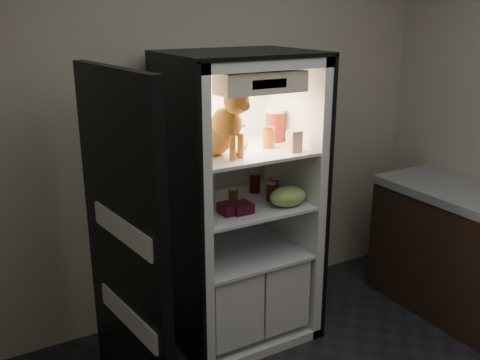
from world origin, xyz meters
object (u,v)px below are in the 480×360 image
object	(u,v)px
cream_carton	(294,141)
grape_bag	(288,196)
refrigerator	(237,221)
berry_box_right	(241,208)
berry_box_left	(230,208)
pepper_jar	(275,126)
tabby_cat	(221,128)
soda_can_c	(271,192)
parmesan_shaker	(229,134)
condiment_jar	(233,194)
salsa_jar	(269,137)
soda_can_b	(274,187)
mayo_tub	(238,134)
soda_can_a	(255,183)

from	to	relation	value
cream_carton	grape_bag	world-z (taller)	cream_carton
refrigerator	berry_box_right	distance (m)	0.29
berry_box_left	pepper_jar	bearing A→B (deg)	23.95
tabby_cat	soda_can_c	world-z (taller)	tabby_cat
berry_box_left	berry_box_right	world-z (taller)	berry_box_left
parmesan_shaker	condiment_jar	size ratio (longest dim) A/B	2.10
cream_carton	condiment_jar	size ratio (longest dim) A/B	1.56
parmesan_shaker	pepper_jar	size ratio (longest dim) A/B	0.84
salsa_jar	berry_box_left	xyz separation A→B (m)	(-0.31, -0.07, -0.39)
soda_can_b	refrigerator	bearing A→B (deg)	166.76
cream_carton	berry_box_left	size ratio (longest dim) A/B	1.03
berry_box_right	parmesan_shaker	bearing A→B (deg)	79.81
mayo_tub	berry_box_left	bearing A→B (deg)	-128.48
tabby_cat	condiment_jar	size ratio (longest dim) A/B	5.36
soda_can_c	condiment_jar	world-z (taller)	soda_can_c
parmesan_shaker	berry_box_left	world-z (taller)	parmesan_shaker
cream_carton	soda_can_a	bearing A→B (deg)	100.77
soda_can_c	soda_can_b	bearing A→B (deg)	47.65
condiment_jar	grape_bag	world-z (taller)	grape_bag
berry_box_left	soda_can_b	bearing A→B (deg)	18.14
refrigerator	soda_can_c	size ratio (longest dim) A/B	15.81
pepper_jar	soda_can_c	xyz separation A→B (m)	(-0.11, -0.13, -0.39)
pepper_jar	berry_box_left	size ratio (longest dim) A/B	1.66
soda_can_c	berry_box_left	distance (m)	0.34
soda_can_c	tabby_cat	bearing A→B (deg)	-178.84
pepper_jar	soda_can_a	world-z (taller)	pepper_jar
mayo_tub	pepper_jar	xyz separation A→B (m)	(0.25, -0.04, 0.04)
pepper_jar	berry_box_left	distance (m)	0.64
tabby_cat	soda_can_c	bearing A→B (deg)	-18.50
soda_can_a	soda_can_b	size ratio (longest dim) A/B	1.10
salsa_jar	cream_carton	xyz separation A→B (m)	(0.08, -0.15, -0.00)
tabby_cat	salsa_jar	size ratio (longest dim) A/B	3.28
refrigerator	condiment_jar	size ratio (longest dim) A/B	23.05
soda_can_c	berry_box_right	world-z (taller)	soda_can_c
berry_box_right	soda_can_b	bearing A→B (deg)	24.22
parmesan_shaker	soda_can_b	distance (m)	0.48
salsa_jar	pepper_jar	bearing A→B (deg)	44.04
soda_can_c	salsa_jar	bearing A→B (deg)	169.73
soda_can_c	grape_bag	bearing A→B (deg)	-74.72
mayo_tub	soda_can_c	world-z (taller)	mayo_tub
soda_can_b	soda_can_c	xyz separation A→B (m)	(-0.06, -0.06, -0.00)
pepper_jar	soda_can_b	size ratio (longest dim) A/B	1.66
pepper_jar	berry_box_right	xyz separation A→B (m)	(-0.38, -0.22, -0.42)
condiment_jar	refrigerator	bearing A→B (deg)	-7.43
refrigerator	parmesan_shaker	distance (m)	0.59
berry_box_right	tabby_cat	bearing A→B (deg)	138.94
soda_can_c	berry_box_left	world-z (taller)	soda_can_c
mayo_tub	soda_can_c	bearing A→B (deg)	-50.19
soda_can_a	condiment_jar	world-z (taller)	soda_can_a
parmesan_shaker	berry_box_left	bearing A→B (deg)	-116.89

